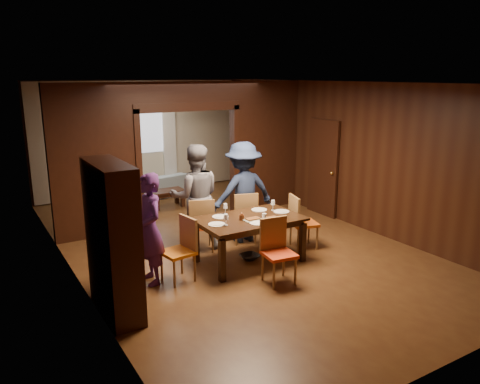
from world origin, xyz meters
TOP-DOWN VIEW (x-y plane):
  - floor at (0.00, 0.00)m, footprint 9.00×9.00m
  - ceiling at (0.00, 0.00)m, footprint 5.50×9.00m
  - room_walls at (0.00, 1.89)m, footprint 5.52×9.01m
  - person_purple at (-1.81, -0.88)m, footprint 0.41×0.61m
  - person_grey at (-0.59, 0.09)m, footprint 1.10×0.99m
  - person_navy at (0.31, -0.05)m, footprint 1.25×0.78m
  - sofa at (0.10, 3.85)m, footprint 2.02×1.07m
  - serving_bowl at (-0.08, -0.90)m, footprint 0.33×0.33m
  - dining_table at (-0.13, -0.97)m, footprint 1.69×1.05m
  - coffee_table at (-0.02, 2.82)m, footprint 0.80×0.50m
  - chair_left at (-1.45, -1.04)m, footprint 0.50×0.50m
  - chair_right at (1.05, -0.93)m, footprint 0.54×0.54m
  - chair_far_l at (-0.59, -0.09)m, footprint 0.56×0.56m
  - chair_far_r at (0.28, -0.12)m, footprint 0.55×0.55m
  - chair_near at (-0.20, -1.89)m, footprint 0.49×0.49m
  - hutch at (-2.53, -1.50)m, footprint 0.40×1.20m
  - door_right at (2.70, 0.50)m, footprint 0.06×0.90m
  - window_far at (0.00, 4.44)m, footprint 1.20×0.03m
  - curtain_left at (-0.75, 4.40)m, footprint 0.35×0.06m
  - curtain_right at (0.75, 4.40)m, footprint 0.35×0.06m
  - plate_left at (-0.76, -1.01)m, footprint 0.27×0.27m
  - plate_far_l at (-0.52, -0.69)m, footprint 0.27×0.27m
  - plate_far_r at (0.25, -0.68)m, footprint 0.27×0.27m
  - plate_right at (0.51, -0.97)m, footprint 0.27×0.27m
  - plate_near at (-0.17, -1.28)m, footprint 0.27×0.27m
  - platter_a at (-0.16, -1.10)m, footprint 0.30×0.20m
  - platter_b at (0.11, -1.23)m, footprint 0.30×0.20m
  - wineglass_left at (-0.66, -1.12)m, footprint 0.08×0.08m
  - wineglass_far at (-0.36, -0.58)m, footprint 0.08×0.08m
  - wineglass_right at (0.45, -0.81)m, footprint 0.08×0.08m
  - tumbler at (-0.05, -1.28)m, footprint 0.07×0.07m
  - condiment_jar at (-0.30, -1.00)m, footprint 0.08×0.08m

SIDE VIEW (x-z plane):
  - floor at x=0.00m, z-range 0.00..0.00m
  - coffee_table at x=-0.02m, z-range 0.00..0.40m
  - sofa at x=0.10m, z-range 0.00..0.56m
  - dining_table at x=-0.13m, z-range 0.00..0.76m
  - chair_left at x=-1.45m, z-range 0.00..0.97m
  - chair_right at x=1.05m, z-range 0.00..0.97m
  - chair_far_l at x=-0.59m, z-range 0.00..0.97m
  - chair_far_r at x=0.28m, z-range 0.00..0.97m
  - chair_near at x=-0.20m, z-range 0.00..0.97m
  - plate_left at x=-0.76m, z-range 0.76..0.77m
  - plate_far_l at x=-0.52m, z-range 0.76..0.77m
  - plate_far_r at x=0.25m, z-range 0.76..0.77m
  - plate_right at x=0.51m, z-range 0.76..0.77m
  - plate_near at x=-0.17m, z-range 0.76..0.77m
  - platter_a at x=-0.16m, z-range 0.76..0.80m
  - platter_b at x=0.11m, z-range 0.76..0.80m
  - serving_bowl at x=-0.08m, z-range 0.76..0.84m
  - condiment_jar at x=-0.30m, z-range 0.76..0.87m
  - tumbler at x=-0.05m, z-range 0.76..0.90m
  - person_purple at x=-1.81m, z-range 0.00..1.67m
  - wineglass_left at x=-0.66m, z-range 0.76..0.94m
  - wineglass_far at x=-0.36m, z-range 0.76..0.94m
  - wineglass_right at x=0.45m, z-range 0.76..0.94m
  - person_navy at x=0.31m, z-range 0.00..1.86m
  - person_grey at x=-0.59m, z-range 0.00..1.87m
  - hutch at x=-2.53m, z-range 0.00..2.00m
  - door_right at x=2.70m, z-range 0.00..2.10m
  - curtain_left at x=-0.75m, z-range 0.05..2.45m
  - curtain_right at x=0.75m, z-range 0.05..2.45m
  - room_walls at x=0.00m, z-range 0.06..2.96m
  - window_far at x=0.00m, z-range 1.05..2.35m
  - ceiling at x=0.00m, z-range 2.89..2.91m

